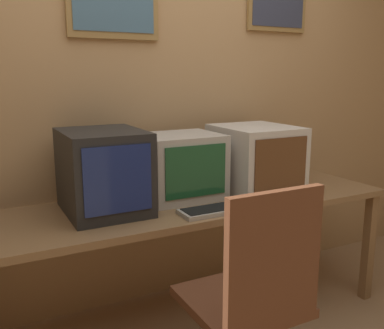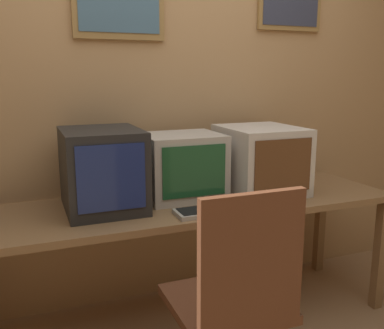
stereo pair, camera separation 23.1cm
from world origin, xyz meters
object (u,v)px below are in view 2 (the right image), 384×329
at_px(monitor_center, 182,166).
at_px(office_chair, 233,320).
at_px(monitor_left, 102,169).
at_px(monitor_right, 260,159).
at_px(mouse_near_keyboard, 261,203).
at_px(keyboard_main, 215,210).

xyz_separation_m(monitor_center, office_chair, (-0.09, -0.82, -0.47)).
distance_m(monitor_left, office_chair, 0.99).
height_order(monitor_center, monitor_right, monitor_right).
xyz_separation_m(monitor_center, mouse_near_keyboard, (0.32, -0.33, -0.16)).
bearing_deg(office_chair, keyboard_main, 73.56).
relative_size(monitor_center, monitor_right, 0.89).
height_order(monitor_left, monitor_center, monitor_left).
bearing_deg(monitor_center, keyboard_main, -80.52).
bearing_deg(mouse_near_keyboard, office_chair, -129.91).
relative_size(monitor_right, mouse_near_keyboard, 4.46).
bearing_deg(monitor_center, monitor_left, -173.94).
bearing_deg(office_chair, monitor_left, 115.02).
bearing_deg(keyboard_main, office_chair, -106.44).
height_order(mouse_near_keyboard, office_chair, office_chair).
xyz_separation_m(keyboard_main, mouse_near_keyboard, (0.27, 0.00, 0.01)).
relative_size(monitor_center, office_chair, 0.43).
height_order(monitor_right, keyboard_main, monitor_right).
bearing_deg(monitor_center, mouse_near_keyboard, -45.43).
relative_size(monitor_left, office_chair, 0.48).
bearing_deg(mouse_near_keyboard, monitor_center, 134.57).
xyz_separation_m(monitor_center, monitor_right, (0.47, -0.06, 0.01)).
height_order(monitor_center, mouse_near_keyboard, monitor_center).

